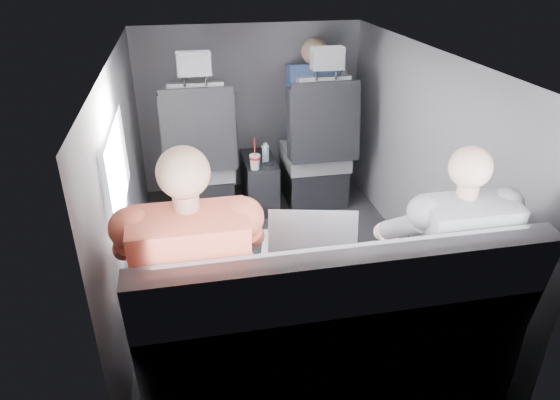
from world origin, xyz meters
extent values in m
plane|color=black|center=(0.00, 0.00, 0.00)|extent=(2.60, 2.60, 0.00)
plane|color=#B2B2AD|center=(0.00, 0.00, 1.35)|extent=(2.60, 2.60, 0.00)
cube|color=#56565B|center=(-0.90, 0.00, 0.68)|extent=(0.02, 2.60, 1.35)
cube|color=#56565B|center=(0.90, 0.00, 0.68)|extent=(0.02, 2.60, 1.35)
cube|color=#56565B|center=(0.00, 1.30, 0.68)|extent=(1.80, 0.02, 1.35)
cube|color=#56565B|center=(0.00, -1.30, 0.68)|extent=(1.80, 0.02, 1.35)
cube|color=white|center=(-0.88, -0.30, 0.90)|extent=(0.02, 0.75, 0.42)
cube|color=black|center=(0.45, 0.67, 0.80)|extent=(0.35, 0.11, 0.59)
cube|color=black|center=(-0.45, 0.92, 0.15)|extent=(0.46, 0.48, 0.30)
cube|color=#59585D|center=(-0.45, 0.90, 0.38)|extent=(0.48, 0.46, 0.14)
cube|color=#59585D|center=(-0.45, 0.70, 0.75)|extent=(0.38, 0.18, 0.61)
cube|color=black|center=(-0.67, 0.70, 0.72)|extent=(0.08, 0.21, 0.53)
cube|color=black|center=(-0.23, 0.70, 0.72)|extent=(0.08, 0.21, 0.53)
cube|color=black|center=(-0.45, 0.64, 0.74)|extent=(0.50, 0.11, 0.58)
cube|color=#59585D|center=(-0.45, 0.66, 1.19)|extent=(0.22, 0.10, 0.15)
cube|color=black|center=(0.45, 0.92, 0.15)|extent=(0.46, 0.48, 0.30)
cube|color=#59585D|center=(0.45, 0.90, 0.38)|extent=(0.48, 0.46, 0.14)
cube|color=#59585D|center=(0.45, 0.70, 0.75)|extent=(0.38, 0.18, 0.61)
cube|color=black|center=(0.23, 0.70, 0.72)|extent=(0.08, 0.21, 0.53)
cube|color=black|center=(0.67, 0.70, 0.72)|extent=(0.08, 0.21, 0.53)
cube|color=black|center=(0.45, 0.64, 0.74)|extent=(0.50, 0.11, 0.58)
cube|color=#59585D|center=(0.45, 0.66, 1.19)|extent=(0.22, 0.10, 0.15)
cube|color=black|center=(0.00, 0.88, 0.20)|extent=(0.24, 0.48, 0.40)
cylinder|color=black|center=(-0.05, 0.76, 0.41)|extent=(0.09, 0.09, 0.01)
cylinder|color=black|center=(0.06, 0.76, 0.41)|extent=(0.09, 0.09, 0.01)
cube|color=#59585D|center=(0.00, -1.02, 0.23)|extent=(1.60, 0.50, 0.45)
cube|color=#59585D|center=(0.00, -1.25, 0.68)|extent=(1.60, 0.17, 0.47)
cylinder|color=red|center=(-0.06, 0.69, 0.49)|extent=(0.08, 0.08, 0.02)
cylinder|color=white|center=(-0.06, 0.69, 0.51)|extent=(0.08, 0.08, 0.01)
cylinder|color=red|center=(-0.06, 0.69, 0.58)|extent=(0.01, 0.01, 0.13)
cylinder|color=#A4C1DF|center=(0.04, 0.82, 0.47)|extent=(0.05, 0.05, 0.13)
cylinder|color=#A4C1DF|center=(0.04, 0.82, 0.54)|extent=(0.03, 0.03, 0.02)
cube|color=white|center=(-0.52, -0.74, 0.59)|extent=(0.32, 0.25, 0.02)
cube|color=silver|center=(-0.52, -0.75, 0.60)|extent=(0.26, 0.15, 0.00)
cube|color=white|center=(-0.52, -0.67, 0.60)|extent=(0.09, 0.06, 0.00)
cube|color=white|center=(-0.52, -0.88, 0.70)|extent=(0.30, 0.10, 0.21)
cube|color=silver|center=(-0.52, -0.87, 0.70)|extent=(0.27, 0.08, 0.18)
cube|color=#B3B2B7|center=(-0.04, -0.71, 0.59)|extent=(0.44, 0.35, 0.02)
cube|color=silver|center=(-0.04, -0.72, 0.60)|extent=(0.34, 0.22, 0.00)
cube|color=#B3B2B7|center=(-0.04, -0.62, 0.60)|extent=(0.13, 0.08, 0.00)
cube|color=#B3B2B7|center=(-0.04, -0.87, 0.73)|extent=(0.40, 0.16, 0.26)
cube|color=silver|center=(-0.04, -0.87, 0.72)|extent=(0.35, 0.14, 0.22)
cube|color=black|center=(0.54, -0.76, 0.59)|extent=(0.33, 0.25, 0.02)
cube|color=black|center=(0.54, -0.78, 0.60)|extent=(0.26, 0.15, 0.00)
cube|color=black|center=(0.54, -0.70, 0.60)|extent=(0.10, 0.06, 0.00)
cube|color=black|center=(0.54, -0.90, 0.70)|extent=(0.31, 0.11, 0.20)
cube|color=silver|center=(0.54, -0.89, 0.70)|extent=(0.27, 0.09, 0.17)
cube|color=#333338|center=(-0.68, -0.90, 0.52)|extent=(0.16, 0.46, 0.13)
cube|color=#333338|center=(-0.45, -0.90, 0.52)|extent=(0.16, 0.46, 0.13)
cube|color=#333338|center=(-0.68, -0.66, 0.23)|extent=(0.13, 0.13, 0.45)
cube|color=#333338|center=(-0.45, -0.66, 0.23)|extent=(0.13, 0.13, 0.45)
cube|color=#C65541|center=(-0.57, -1.10, 0.77)|extent=(0.41, 0.28, 0.56)
sphere|color=tan|center=(-0.57, -1.07, 1.17)|extent=(0.19, 0.19, 0.19)
cylinder|color=tan|center=(-0.77, -0.82, 0.68)|extent=(0.12, 0.29, 0.12)
cylinder|color=tan|center=(-0.36, -0.82, 0.68)|extent=(0.12, 0.29, 0.12)
cube|color=navy|center=(0.42, -0.90, 0.51)|extent=(0.14, 0.41, 0.12)
cube|color=navy|center=(0.63, -0.90, 0.51)|extent=(0.14, 0.41, 0.12)
cube|color=navy|center=(0.42, -0.69, 0.23)|extent=(0.12, 0.12, 0.45)
cube|color=navy|center=(0.63, -0.69, 0.23)|extent=(0.12, 0.12, 0.45)
cube|color=gray|center=(0.52, -1.10, 0.74)|extent=(0.37, 0.25, 0.51)
sphere|color=beige|center=(0.52, -1.07, 1.10)|extent=(0.17, 0.17, 0.17)
cylinder|color=beige|center=(0.34, -0.82, 0.66)|extent=(0.11, 0.26, 0.11)
cylinder|color=beige|center=(0.71, -0.82, 0.66)|extent=(0.11, 0.26, 0.11)
cube|color=navy|center=(0.48, 1.08, 0.78)|extent=(0.41, 0.26, 0.59)
sphere|color=tan|center=(0.48, 1.10, 1.16)|extent=(0.20, 0.20, 0.20)
cube|color=navy|center=(0.48, 1.14, 0.49)|extent=(0.35, 0.41, 0.12)
camera|label=1|loc=(-0.55, -2.67, 1.86)|focal=32.00mm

